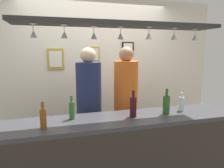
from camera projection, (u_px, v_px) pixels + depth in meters
back_wall at (97, 74)px, 3.56m from camera, size 4.40×0.06×2.60m
bar_counter at (127, 150)px, 2.14m from camera, size 2.70×0.55×0.97m
overhead_glass_rack at (122, 24)px, 2.12m from camera, size 2.20×0.36×0.04m
hanging_wineglass_far_left at (33, 33)px, 1.90m from camera, size 0.07×0.07×0.13m
hanging_wineglass_left at (64, 34)px, 1.98m from camera, size 0.07×0.07×0.13m
hanging_wineglass_center_left at (94, 35)px, 2.11m from camera, size 0.07×0.07×0.13m
hanging_wineglass_center at (120, 35)px, 2.14m from camera, size 0.07×0.07×0.13m
hanging_wineglass_center_right at (149, 35)px, 2.15m from camera, size 0.07×0.07×0.13m
hanging_wineglass_right at (174, 36)px, 2.27m from camera, size 0.07×0.07×0.13m
hanging_wineglass_far_right at (195, 37)px, 2.35m from camera, size 0.07×0.07×0.13m
person_left_navy_shirt at (89, 99)px, 2.74m from camera, size 0.34×0.34×1.75m
person_middle_orange_shirt at (126, 96)px, 2.88m from camera, size 0.34×0.34×1.76m
bottle_soda_clear at (181, 103)px, 2.48m from camera, size 0.06×0.06×0.23m
bottle_wine_dark_red at (133, 107)px, 2.25m from camera, size 0.08×0.08×0.30m
bottle_beer_green_import at (72, 110)px, 2.18m from camera, size 0.06×0.06×0.26m
bottle_champagne_green at (166, 104)px, 2.35m from camera, size 0.08×0.08×0.30m
bottle_beer_amber_tall at (43, 118)px, 1.92m from camera, size 0.06×0.06×0.26m
picture_frame_upper_small at (128, 47)px, 3.59m from camera, size 0.22×0.02×0.18m
picture_frame_crest at (94, 54)px, 3.45m from camera, size 0.18×0.02×0.26m
picture_frame_caricature at (56, 59)px, 3.29m from camera, size 0.26×0.02×0.34m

